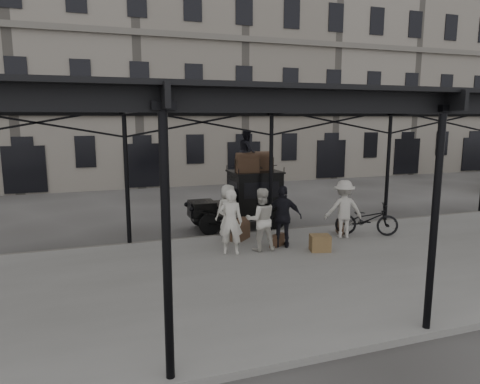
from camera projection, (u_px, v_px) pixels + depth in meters
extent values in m
plane|color=#383533|center=(294.00, 250.00, 13.77)|extent=(120.00, 120.00, 0.00)
cube|color=slate|center=(326.00, 268.00, 11.89)|extent=(28.00, 8.00, 0.15)
cylinder|color=black|center=(271.00, 176.00, 15.27)|extent=(0.14, 0.14, 4.30)
cylinder|color=black|center=(434.00, 228.00, 7.99)|extent=(0.14, 0.14, 4.30)
cube|color=black|center=(272.00, 109.00, 14.87)|extent=(22.00, 0.10, 0.45)
cube|color=black|center=(444.00, 101.00, 7.60)|extent=(22.00, 0.10, 0.45)
cube|color=black|center=(326.00, 100.00, 11.39)|extent=(22.50, 9.00, 0.08)
cube|color=silver|center=(326.00, 98.00, 11.38)|extent=(18.00, 7.00, 0.04)
cube|color=slate|center=(181.00, 77.00, 29.36)|extent=(64.00, 8.00, 14.00)
cylinder|color=black|center=(210.00, 224.00, 15.41)|extent=(0.80, 0.10, 0.80)
cylinder|color=black|center=(200.00, 216.00, 16.76)|extent=(0.80, 0.10, 0.80)
cylinder|color=black|center=(276.00, 219.00, 16.24)|extent=(0.80, 0.10, 0.80)
cylinder|color=black|center=(262.00, 211.00, 17.59)|extent=(0.80, 0.10, 0.80)
cube|color=black|center=(236.00, 214.00, 16.46)|extent=(3.60, 1.25, 0.12)
cube|color=black|center=(202.00, 208.00, 15.98)|extent=(0.90, 1.00, 0.55)
cube|color=black|center=(190.00, 209.00, 15.83)|extent=(0.06, 0.70, 0.55)
cube|color=black|center=(223.00, 204.00, 16.21)|extent=(0.70, 1.30, 0.10)
cube|color=black|center=(255.00, 192.00, 16.56)|extent=(1.80, 1.45, 1.55)
cube|color=black|center=(262.00, 190.00, 15.85)|extent=(1.40, 0.02, 0.60)
cube|color=black|center=(255.00, 172.00, 16.43)|extent=(1.90, 1.55, 0.06)
imported|color=beige|center=(231.00, 222.00, 12.74)|extent=(0.85, 0.72, 1.97)
imported|color=beige|center=(261.00, 219.00, 13.08)|extent=(1.04, 0.86, 1.94)
imported|color=beige|center=(228.00, 210.00, 14.73)|extent=(0.97, 0.72, 1.80)
imported|color=black|center=(283.00, 217.00, 13.40)|extent=(1.25, 0.93, 1.97)
imported|color=beige|center=(344.00, 209.00, 14.51)|extent=(1.42, 1.03, 1.97)
imported|color=black|center=(367.00, 219.00, 14.84)|extent=(2.26, 1.58, 1.13)
imported|color=black|center=(247.00, 151.00, 16.08)|extent=(0.82, 0.93, 1.58)
cube|color=olive|center=(320.00, 243.00, 13.12)|extent=(0.69, 0.59, 0.50)
cube|color=#493022|center=(340.00, 227.00, 15.13)|extent=(0.34, 0.62, 0.45)
cube|color=#493022|center=(277.00, 240.00, 13.57)|extent=(0.60, 0.41, 0.40)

